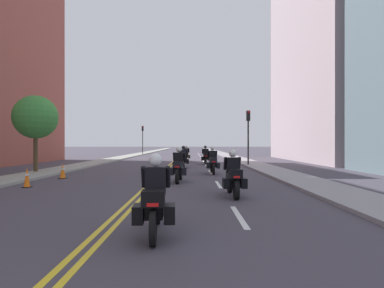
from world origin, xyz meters
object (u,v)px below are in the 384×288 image
traffic_cone_1 (27,177)px  motorcycle_3 (212,162)px  motorcycle_6 (186,155)px  traffic_light_far (143,135)px  street_tree_0 (35,117)px  traffic_light_near (248,127)px  motorcycle_1 (233,177)px  motorcycle_4 (183,159)px  motorcycle_2 (179,168)px  traffic_cone_0 (63,171)px  motorcycle_5 (205,156)px  motorcycle_0 (155,201)px

traffic_cone_1 → motorcycle_3: bearing=36.1°
motorcycle_6 → traffic_light_far: traffic_light_far is taller
street_tree_0 → traffic_light_far: bearing=87.7°
traffic_light_near → street_tree_0: bearing=-155.6°
motorcycle_1 → motorcycle_4: motorcycle_4 is taller
motorcycle_2 → traffic_cone_0: size_ratio=2.97×
motorcycle_1 → traffic_light_near: (3.08, 14.48, 2.42)m
motorcycle_1 → traffic_cone_1: motorcycle_1 is taller
motorcycle_4 → traffic_light_near: size_ratio=0.47×
traffic_cone_0 → motorcycle_3: bearing=17.5°
motorcycle_1 → traffic_cone_0: (-7.93, 5.44, -0.26)m
motorcycle_3 → traffic_cone_1: bearing=-145.0°
traffic_cone_0 → traffic_light_far: size_ratio=0.16×
motorcycle_3 → traffic_cone_0: size_ratio=2.89×
motorcycle_5 → traffic_cone_0: motorcycle_5 is taller
motorcycle_6 → motorcycle_0: bearing=-90.0°
motorcycle_6 → street_tree_0: (-8.74, -12.50, 2.68)m
motorcycle_4 → motorcycle_5: (1.79, 4.22, 0.01)m
traffic_light_near → motorcycle_2: bearing=-115.8°
motorcycle_5 → traffic_cone_1: size_ratio=2.54×
motorcycle_0 → motorcycle_5: motorcycle_5 is taller
motorcycle_0 → traffic_light_far: bearing=96.0°
motorcycle_2 → traffic_light_near: (5.06, 10.48, 2.40)m
motorcycle_0 → motorcycle_2: (0.09, 8.50, -0.00)m
motorcycle_5 → traffic_light_far: (-9.16, 23.90, 2.57)m
motorcycle_3 → motorcycle_5: motorcycle_3 is taller
motorcycle_2 → motorcycle_3: motorcycle_3 is taller
motorcycle_1 → motorcycle_4: bearing=97.7°
motorcycle_3 → motorcycle_6: bearing=96.7°
motorcycle_6 → street_tree_0: bearing=-124.6°
motorcycle_0 → motorcycle_5: bearing=81.8°
motorcycle_5 → traffic_cone_1: bearing=-118.9°
traffic_light_far → street_tree_0: traffic_light_far is taller
motorcycle_5 → motorcycle_4: bearing=-113.8°
motorcycle_6 → traffic_light_far: bearing=110.8°
motorcycle_2 → traffic_cone_1: 6.31m
motorcycle_1 → motorcycle_5: bearing=89.4°
motorcycle_6 → motorcycle_2: bearing=-89.8°
traffic_light_far → motorcycle_4: bearing=-75.3°
traffic_cone_1 → motorcycle_0: bearing=-48.3°
traffic_cone_0 → motorcycle_1: bearing=-34.5°
motorcycle_6 → street_tree_0: street_tree_0 is taller
traffic_light_far → motorcycle_3: bearing=-74.3°
traffic_cone_0 → motorcycle_6: bearing=68.6°
motorcycle_0 → traffic_cone_1: (-5.94, 6.66, -0.25)m
motorcycle_0 → motorcycle_6: bearing=86.5°
traffic_cone_1 → traffic_light_near: (11.10, 12.32, 2.64)m
motorcycle_0 → motorcycle_4: (0.08, 17.07, -0.01)m
motorcycle_1 → street_tree_0: 13.74m
motorcycle_6 → traffic_cone_0: 16.43m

